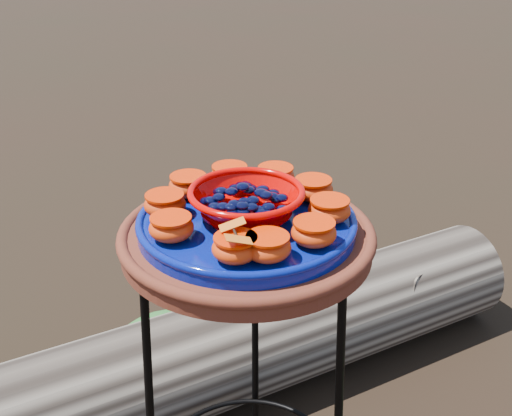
# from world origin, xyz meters

# --- Properties ---
(plant_stand) EXTENTS (0.44, 0.44, 0.70)m
(plant_stand) POSITION_xyz_m (0.00, 0.00, 0.35)
(plant_stand) COLOR black
(plant_stand) RESTS_ON ground
(terracotta_saucer) EXTENTS (0.45, 0.45, 0.04)m
(terracotta_saucer) POSITION_xyz_m (0.00, 0.00, 0.72)
(terracotta_saucer) COLOR #542410
(terracotta_saucer) RESTS_ON plant_stand
(cobalt_plate) EXTENTS (0.39, 0.39, 0.03)m
(cobalt_plate) POSITION_xyz_m (0.00, 0.00, 0.75)
(cobalt_plate) COLOR #090A52
(cobalt_plate) RESTS_ON terracotta_saucer
(red_bowl) EXTENTS (0.19, 0.19, 0.05)m
(red_bowl) POSITION_xyz_m (0.00, 0.00, 0.79)
(red_bowl) COLOR #C30200
(red_bowl) RESTS_ON cobalt_plate
(glass_gems) EXTENTS (0.15, 0.15, 0.03)m
(glass_gems) POSITION_xyz_m (0.00, 0.00, 0.83)
(glass_gems) COLOR black
(glass_gems) RESTS_ON red_bowl
(orange_half_0) EXTENTS (0.08, 0.08, 0.04)m
(orange_half_0) POSITION_xyz_m (-0.00, -0.15, 0.78)
(orange_half_0) COLOR #AD2E11
(orange_half_0) RESTS_ON cobalt_plate
(orange_half_1) EXTENTS (0.08, 0.08, 0.04)m
(orange_half_1) POSITION_xyz_m (0.04, -0.14, 0.78)
(orange_half_1) COLOR #AD2E11
(orange_half_1) RESTS_ON cobalt_plate
(orange_half_2) EXTENTS (0.08, 0.08, 0.04)m
(orange_half_2) POSITION_xyz_m (0.12, -0.09, 0.78)
(orange_half_2) COLOR #AD2E11
(orange_half_2) RESTS_ON cobalt_plate
(orange_half_3) EXTENTS (0.08, 0.08, 0.04)m
(orange_half_3) POSITION_xyz_m (0.15, -0.00, 0.78)
(orange_half_3) COLOR #AD2E11
(orange_half_3) RESTS_ON cobalt_plate
(orange_half_4) EXTENTS (0.08, 0.08, 0.04)m
(orange_half_4) POSITION_xyz_m (0.12, 0.09, 0.78)
(orange_half_4) COLOR #AD2E11
(orange_half_4) RESTS_ON cobalt_plate
(orange_half_5) EXTENTS (0.08, 0.08, 0.04)m
(orange_half_5) POSITION_xyz_m (0.05, 0.14, 0.78)
(orange_half_5) COLOR #AD2E11
(orange_half_5) RESTS_ON cobalt_plate
(orange_half_6) EXTENTS (0.08, 0.08, 0.04)m
(orange_half_6) POSITION_xyz_m (-0.04, 0.14, 0.78)
(orange_half_6) COLOR #AD2E11
(orange_half_6) RESTS_ON cobalt_plate
(orange_half_7) EXTENTS (0.08, 0.08, 0.04)m
(orange_half_7) POSITION_xyz_m (-0.12, 0.09, 0.78)
(orange_half_7) COLOR #AD2E11
(orange_half_7) RESTS_ON cobalt_plate
(orange_half_8) EXTENTS (0.08, 0.08, 0.04)m
(orange_half_8) POSITION_xyz_m (-0.15, 0.00, 0.78)
(orange_half_8) COLOR #AD2E11
(orange_half_8) RESTS_ON cobalt_plate
(orange_half_9) EXTENTS (0.08, 0.08, 0.04)m
(orange_half_9) POSITION_xyz_m (-0.12, -0.09, 0.78)
(orange_half_9) COLOR #AD2E11
(orange_half_9) RESTS_ON cobalt_plate
(butterfly) EXTENTS (0.10, 0.08, 0.02)m
(butterfly) POSITION_xyz_m (-0.00, -0.15, 0.81)
(butterfly) COLOR #DB5F13
(butterfly) RESTS_ON orange_half_0
(driftwood_log) EXTENTS (1.55, 1.20, 0.30)m
(driftwood_log) POSITION_xyz_m (0.01, 0.45, 0.15)
(driftwood_log) COLOR black
(driftwood_log) RESTS_ON ground
(foliage_back) EXTENTS (0.36, 0.36, 0.18)m
(foliage_back) POSITION_xyz_m (-0.26, 0.45, 0.09)
(foliage_back) COLOR #1B511E
(foliage_back) RESTS_ON ground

